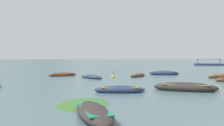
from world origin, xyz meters
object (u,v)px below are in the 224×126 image
rowboat_8 (185,87)px  rowboat_3 (93,113)px  rowboat_0 (91,77)px  rowboat_5 (63,75)px  rowboat_4 (164,73)px  rowboat_6 (138,75)px  mooring_buoy (113,77)px  rowboat_7 (120,90)px  ferry_0 (209,64)px  rowboat_2 (220,76)px

rowboat_8 → rowboat_3: bearing=-132.3°
rowboat_0 → rowboat_5: 5.43m
rowboat_4 → rowboat_8: 15.29m
rowboat_0 → rowboat_3: size_ratio=0.90×
rowboat_6 → mooring_buoy: bearing=-161.4°
rowboat_3 → rowboat_7: 6.35m
rowboat_8 → mooring_buoy: mooring_buoy is taller
rowboat_0 → rowboat_8: 12.60m
rowboat_0 → rowboat_5: rowboat_5 is taller
rowboat_5 → ferry_0: bearing=46.3°
rowboat_8 → ferry_0: bearing=62.7°
rowboat_6 → mooring_buoy: (-3.30, -1.11, -0.07)m
rowboat_5 → ferry_0: ferry_0 is taller
rowboat_7 → rowboat_5: bearing=117.0°
rowboat_3 → rowboat_8: 9.33m
rowboat_3 → rowboat_7: (1.39, 6.19, -0.00)m
rowboat_2 → rowboat_3: rowboat_2 is taller
rowboat_3 → rowboat_6: size_ratio=1.22×
rowboat_7 → mooring_buoy: mooring_buoy is taller
rowboat_8 → mooring_buoy: size_ratio=4.94×
rowboat_4 → rowboat_5: rowboat_4 is taller
rowboat_4 → mooring_buoy: bearing=-151.4°
rowboat_5 → ferry_0: (41.10, 43.08, 0.25)m
rowboat_7 → rowboat_8: 4.95m
rowboat_5 → rowboat_7: 15.71m
rowboat_8 → ferry_0: (29.06, 56.37, 0.20)m
rowboat_3 → ferry_0: (35.34, 63.27, 0.26)m
rowboat_0 → rowboat_8: size_ratio=0.74×
rowboat_7 → ferry_0: ferry_0 is taller
rowboat_5 → rowboat_7: rowboat_5 is taller
rowboat_2 → rowboat_5: bearing=172.8°
rowboat_0 → rowboat_4: (10.26, 5.21, 0.07)m
rowboat_6 → rowboat_8: (1.86, -12.06, 0.07)m
rowboat_3 → rowboat_4: 23.66m
rowboat_0 → rowboat_4: size_ratio=0.80×
rowboat_2 → rowboat_5: rowboat_2 is taller
rowboat_0 → rowboat_6: 6.35m
rowboat_6 → ferry_0: (30.92, 44.31, 0.27)m
rowboat_4 → mooring_buoy: 8.65m
rowboat_5 → rowboat_6: (10.19, -1.23, -0.02)m
rowboat_6 → rowboat_2: bearing=-7.4°
rowboat_7 → rowboat_2: bearing=40.7°
rowboat_2 → rowboat_3: size_ratio=1.14×
rowboat_3 → rowboat_0: bearing=95.2°
rowboat_2 → mooring_buoy: size_ratio=4.66×
rowboat_4 → rowboat_8: size_ratio=0.92×
rowboat_4 → rowboat_5: (-14.48, -1.80, -0.05)m
rowboat_4 → rowboat_8: (-2.44, -15.09, -0.00)m
rowboat_3 → rowboat_7: size_ratio=1.10×
rowboat_4 → ferry_0: (26.62, 41.27, 0.20)m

